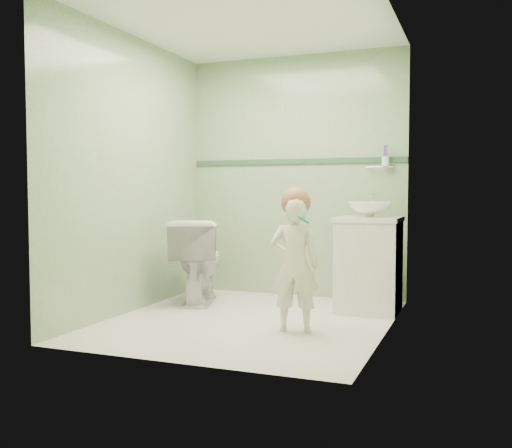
% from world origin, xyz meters
% --- Properties ---
extents(ground, '(2.50, 2.50, 0.00)m').
position_xyz_m(ground, '(0.00, 0.00, 0.00)').
color(ground, silver).
rests_on(ground, ground).
extents(room_shell, '(2.50, 2.54, 2.40)m').
position_xyz_m(room_shell, '(0.00, 0.00, 1.20)').
color(room_shell, '#8AA877').
rests_on(room_shell, ground).
extents(trim_stripe, '(2.20, 0.02, 0.05)m').
position_xyz_m(trim_stripe, '(0.00, 1.24, 1.35)').
color(trim_stripe, '#33553D').
rests_on(trim_stripe, room_shell).
extents(vanity, '(0.52, 0.50, 0.80)m').
position_xyz_m(vanity, '(0.84, 0.70, 0.40)').
color(vanity, silver).
rests_on(vanity, ground).
extents(counter, '(0.54, 0.52, 0.04)m').
position_xyz_m(counter, '(0.84, 0.70, 0.81)').
color(counter, white).
rests_on(counter, vanity).
extents(basin, '(0.37, 0.37, 0.13)m').
position_xyz_m(basin, '(0.84, 0.70, 0.89)').
color(basin, white).
rests_on(basin, counter).
extents(faucet, '(0.03, 0.13, 0.18)m').
position_xyz_m(faucet, '(0.84, 0.89, 0.97)').
color(faucet, silver).
rests_on(faucet, counter).
extents(cup_holder, '(0.26, 0.07, 0.21)m').
position_xyz_m(cup_holder, '(0.89, 1.18, 1.33)').
color(cup_holder, silver).
rests_on(cup_holder, room_shell).
extents(toilet, '(0.65, 0.87, 0.79)m').
position_xyz_m(toilet, '(-0.74, 0.54, 0.40)').
color(toilet, white).
rests_on(toilet, ground).
extents(toddler, '(0.40, 0.30, 1.00)m').
position_xyz_m(toddler, '(0.45, -0.22, 0.50)').
color(toddler, silver).
rests_on(toddler, ground).
extents(hair_cap, '(0.22, 0.22, 0.22)m').
position_xyz_m(hair_cap, '(0.45, -0.19, 0.97)').
color(hair_cap, '#AC5F3F').
rests_on(hair_cap, toddler).
extents(teal_toothbrush, '(0.11, 0.14, 0.08)m').
position_xyz_m(teal_toothbrush, '(0.54, -0.33, 0.85)').
color(teal_toothbrush, '#039B74').
rests_on(teal_toothbrush, toddler).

